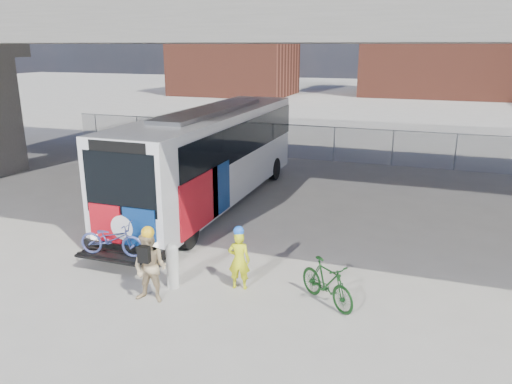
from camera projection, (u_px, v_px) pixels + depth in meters
The scene contains 9 objects.
ground at pixel (229, 237), 16.05m from camera, with size 160.00×160.00×0.00m, color #9E9991.
bus at pixel (212, 150), 18.97m from camera, with size 2.67×12.99×3.69m.
overpass at pixel (270, 28), 17.80m from camera, with size 40.00×16.00×7.95m.
chainlink_fence at pixel (316, 134), 26.48m from camera, with size 30.00×0.06×30.00m.
brick_buildings at pixel (399, 50), 57.66m from camera, with size 54.00×22.00×12.00m.
bollard at pixel (173, 264), 12.60m from camera, with size 0.31×0.31×1.20m.
cyclist_hivis at pixel (239, 259), 12.48m from camera, with size 0.61×0.46×1.68m.
cyclist_tan at pixel (150, 267), 11.81m from camera, with size 0.91×0.73×1.92m.
bike_parked at pixel (327, 283), 11.78m from camera, with size 0.52×1.83×1.10m, color #123A15.
Camera 1 is at (5.85, -13.81, 5.95)m, focal length 35.00 mm.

